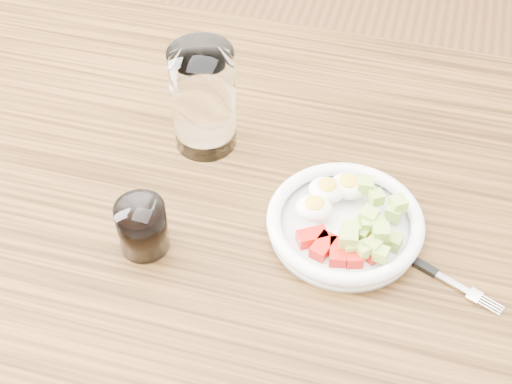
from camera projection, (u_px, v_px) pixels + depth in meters
dining_table at (261, 257)px, 1.06m from camera, size 1.50×0.90×0.77m
bowl at (345, 221)px, 0.95m from camera, size 0.21×0.21×0.05m
fork at (424, 267)px, 0.92m from camera, size 0.16×0.08×0.01m
water_glass at (203, 99)px, 1.02m from camera, size 0.09×0.09×0.16m
coffee_glass at (142, 227)px, 0.92m from camera, size 0.07×0.07×0.07m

